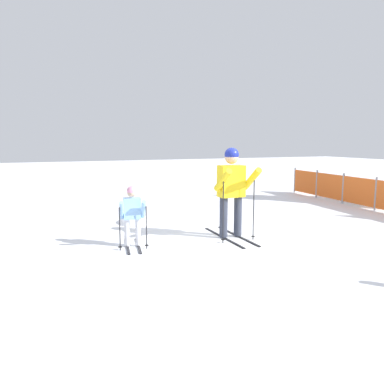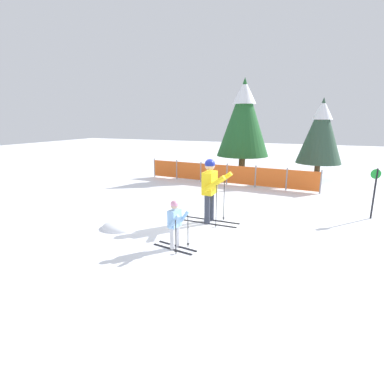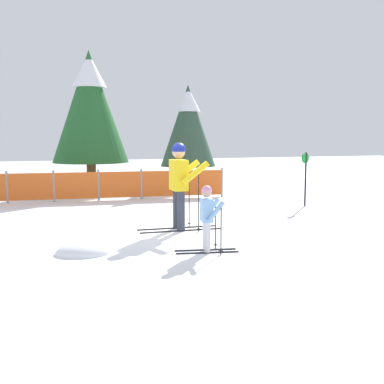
{
  "view_description": "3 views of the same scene",
  "coord_description": "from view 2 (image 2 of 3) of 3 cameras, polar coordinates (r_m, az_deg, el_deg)",
  "views": [
    {
      "loc": [
        6.61,
        -3.7,
        1.92
      ],
      "look_at": [
        0.1,
        -0.94,
        0.96
      ],
      "focal_mm": 35.0,
      "sensor_mm": 36.0,
      "label": 1
    },
    {
      "loc": [
        2.83,
        -7.74,
        2.83
      ],
      "look_at": [
        -0.04,
        -0.91,
        1.03
      ],
      "focal_mm": 28.0,
      "sensor_mm": 36.0,
      "label": 2
    },
    {
      "loc": [
        -2.66,
        -9.49,
        1.92
      ],
      "look_at": [
        0.04,
        -1.34,
        0.92
      ],
      "focal_mm": 45.0,
      "sensor_mm": 36.0,
      "label": 3
    }
  ],
  "objects": [
    {
      "name": "skier_child",
      "position": [
        6.65,
        -3.23,
        -5.53
      ],
      "size": [
        1.07,
        0.53,
        1.12
      ],
      "rotation": [
        0.0,
        0.0,
        -0.18
      ],
      "color": "black",
      "rests_on": "ground_plane"
    },
    {
      "name": "trail_marker",
      "position": [
        10.06,
        31.44,
        0.65
      ],
      "size": [
        0.28,
        0.09,
        1.49
      ],
      "color": "black",
      "rests_on": "ground_plane"
    },
    {
      "name": "conifer_near",
      "position": [
        15.41,
        23.36,
        10.81
      ],
      "size": [
        2.06,
        2.06,
        3.82
      ],
      "color": "#4C3823",
      "rests_on": "ground_plane"
    },
    {
      "name": "safety_fence",
      "position": [
        13.44,
        6.68,
        3.42
      ],
      "size": [
        7.78,
        0.65,
        0.94
      ],
      "rotation": [
        0.0,
        0.0,
        -0.08
      ],
      "color": "gray",
      "rests_on": "ground_plane"
    },
    {
      "name": "ground_plane",
      "position": [
        8.71,
        2.58,
        -5.33
      ],
      "size": [
        60.0,
        60.0,
        0.0
      ],
      "primitive_type": "plane",
      "color": "white"
    },
    {
      "name": "skier_adult",
      "position": [
        8.25,
        3.55,
        1.33
      ],
      "size": [
        1.7,
        0.76,
        1.79
      ],
      "rotation": [
        0.0,
        0.0,
        -0.02
      ],
      "color": "black",
      "rests_on": "ground_plane"
    },
    {
      "name": "snow_mound",
      "position": [
        8.3,
        -13.79,
        -6.7
      ],
      "size": [
        0.95,
        0.8,
        0.38
      ],
      "primitive_type": "ellipsoid",
      "color": "white",
      "rests_on": "ground_plane"
    },
    {
      "name": "conifer_far",
      "position": [
        15.57,
        9.82,
        14.02
      ],
      "size": [
        2.6,
        2.6,
        4.83
      ],
      "color": "#4C3823",
      "rests_on": "ground_plane"
    }
  ]
}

